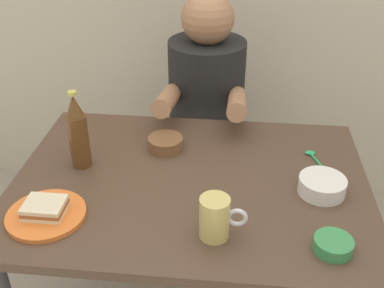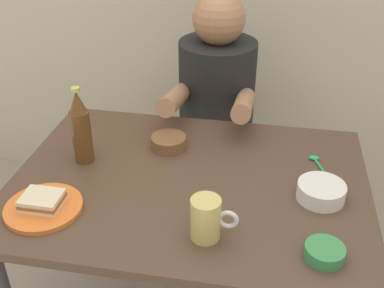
{
  "view_description": "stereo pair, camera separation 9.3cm",
  "coord_description": "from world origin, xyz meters",
  "px_view_note": "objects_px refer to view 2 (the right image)",
  "views": [
    {
      "loc": [
        0.13,
        -1.17,
        1.59
      ],
      "look_at": [
        0.0,
        0.05,
        0.84
      ],
      "focal_mm": 43.46,
      "sensor_mm": 36.0,
      "label": 1
    },
    {
      "loc": [
        0.22,
        -1.15,
        1.59
      ],
      "look_at": [
        0.0,
        0.05,
        0.84
      ],
      "focal_mm": 43.46,
      "sensor_mm": 36.0,
      "label": 2
    }
  ],
  "objects_px": {
    "stool": "(215,170)",
    "beer_bottle": "(81,129)",
    "sandwich": "(42,201)",
    "plate_orange": "(44,208)",
    "condiment_bowl_brown": "(169,142)",
    "beer_mug": "(207,219)",
    "dining_table": "(189,203)",
    "person_seated": "(217,90)"
  },
  "relations": [
    {
      "from": "person_seated",
      "to": "beer_bottle",
      "type": "relative_size",
      "value": 2.75
    },
    {
      "from": "person_seated",
      "to": "condiment_bowl_brown",
      "type": "xyz_separation_m",
      "value": [
        -0.11,
        -0.44,
        -0.0
      ]
    },
    {
      "from": "stool",
      "to": "beer_bottle",
      "type": "bearing_deg",
      "value": -121.82
    },
    {
      "from": "dining_table",
      "to": "beer_bottle",
      "type": "height_order",
      "value": "beer_bottle"
    },
    {
      "from": "stool",
      "to": "beer_bottle",
      "type": "distance_m",
      "value": 0.85
    },
    {
      "from": "dining_table",
      "to": "condiment_bowl_brown",
      "type": "xyz_separation_m",
      "value": [
        -0.1,
        0.17,
        0.12
      ]
    },
    {
      "from": "beer_bottle",
      "to": "stool",
      "type": "bearing_deg",
      "value": 58.18
    },
    {
      "from": "stool",
      "to": "plate_orange",
      "type": "relative_size",
      "value": 2.05
    },
    {
      "from": "stool",
      "to": "beer_mug",
      "type": "xyz_separation_m",
      "value": [
        0.09,
        -0.87,
        0.45
      ]
    },
    {
      "from": "sandwich",
      "to": "condiment_bowl_brown",
      "type": "distance_m",
      "value": 0.48
    },
    {
      "from": "stool",
      "to": "sandwich",
      "type": "distance_m",
      "value": 1.02
    },
    {
      "from": "person_seated",
      "to": "beer_bottle",
      "type": "xyz_separation_m",
      "value": [
        -0.36,
        -0.57,
        0.09
      ]
    },
    {
      "from": "condiment_bowl_brown",
      "to": "beer_mug",
      "type": "bearing_deg",
      "value": -64.76
    },
    {
      "from": "sandwich",
      "to": "beer_bottle",
      "type": "height_order",
      "value": "beer_bottle"
    },
    {
      "from": "beer_bottle",
      "to": "condiment_bowl_brown",
      "type": "distance_m",
      "value": 0.3
    },
    {
      "from": "stool",
      "to": "condiment_bowl_brown",
      "type": "xyz_separation_m",
      "value": [
        -0.11,
        -0.46,
        0.41
      ]
    },
    {
      "from": "dining_table",
      "to": "stool",
      "type": "xyz_separation_m",
      "value": [
        0.0,
        0.63,
        -0.3
      ]
    },
    {
      "from": "stool",
      "to": "sandwich",
      "type": "xyz_separation_m",
      "value": [
        -0.38,
        -0.85,
        0.42
      ]
    },
    {
      "from": "stool",
      "to": "plate_orange",
      "type": "bearing_deg",
      "value": -114.23
    },
    {
      "from": "sandwich",
      "to": "beer_mug",
      "type": "relative_size",
      "value": 0.87
    },
    {
      "from": "beer_mug",
      "to": "condiment_bowl_brown",
      "type": "xyz_separation_m",
      "value": [
        -0.2,
        0.42,
        -0.04
      ]
    },
    {
      "from": "stool",
      "to": "beer_bottle",
      "type": "relative_size",
      "value": 1.72
    },
    {
      "from": "sandwich",
      "to": "beer_mug",
      "type": "xyz_separation_m",
      "value": [
        0.47,
        -0.03,
        0.03
      ]
    },
    {
      "from": "dining_table",
      "to": "sandwich",
      "type": "xyz_separation_m",
      "value": [
        -0.38,
        -0.22,
        0.13
      ]
    },
    {
      "from": "stool",
      "to": "beer_bottle",
      "type": "height_order",
      "value": "beer_bottle"
    },
    {
      "from": "beer_mug",
      "to": "condiment_bowl_brown",
      "type": "relative_size",
      "value": 1.05
    },
    {
      "from": "plate_orange",
      "to": "sandwich",
      "type": "xyz_separation_m",
      "value": [
        0.0,
        0.0,
        0.02
      ]
    },
    {
      "from": "stool",
      "to": "person_seated",
      "type": "height_order",
      "value": "person_seated"
    },
    {
      "from": "dining_table",
      "to": "beer_bottle",
      "type": "relative_size",
      "value": 4.2
    },
    {
      "from": "sandwich",
      "to": "beer_bottle",
      "type": "xyz_separation_m",
      "value": [
        0.02,
        0.26,
        0.09
      ]
    },
    {
      "from": "person_seated",
      "to": "condiment_bowl_brown",
      "type": "distance_m",
      "value": 0.46
    },
    {
      "from": "dining_table",
      "to": "beer_mug",
      "type": "xyz_separation_m",
      "value": [
        0.09,
        -0.24,
        0.15
      ]
    },
    {
      "from": "plate_orange",
      "to": "sandwich",
      "type": "relative_size",
      "value": 2.0
    },
    {
      "from": "plate_orange",
      "to": "beer_bottle",
      "type": "height_order",
      "value": "beer_bottle"
    },
    {
      "from": "sandwich",
      "to": "condiment_bowl_brown",
      "type": "bearing_deg",
      "value": 55.01
    },
    {
      "from": "beer_bottle",
      "to": "condiment_bowl_brown",
      "type": "height_order",
      "value": "beer_bottle"
    },
    {
      "from": "beer_bottle",
      "to": "condiment_bowl_brown",
      "type": "relative_size",
      "value": 2.18
    },
    {
      "from": "person_seated",
      "to": "beer_mug",
      "type": "height_order",
      "value": "person_seated"
    },
    {
      "from": "stool",
      "to": "condiment_bowl_brown",
      "type": "distance_m",
      "value": 0.62
    },
    {
      "from": "dining_table",
      "to": "beer_mug",
      "type": "bearing_deg",
      "value": -69.21
    },
    {
      "from": "dining_table",
      "to": "person_seated",
      "type": "xyz_separation_m",
      "value": [
        0.0,
        0.62,
        0.12
      ]
    },
    {
      "from": "beer_mug",
      "to": "beer_bottle",
      "type": "xyz_separation_m",
      "value": [
        -0.45,
        0.29,
        0.06
      ]
    }
  ]
}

